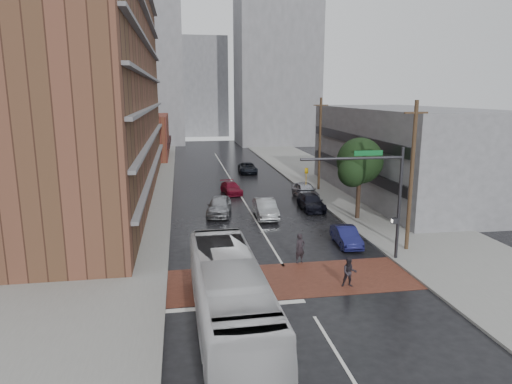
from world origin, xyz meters
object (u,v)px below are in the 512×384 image
transit_bus (230,298)px  suv_travel (248,168)px  car_parked_near (346,236)px  pedestrian_b (349,272)px  car_parked_far (305,190)px  car_parked_mid (311,202)px  car_travel_b (265,208)px  car_travel_c (231,188)px  car_travel_a (219,206)px  pedestrian_a (300,248)px

transit_bus → suv_travel: (6.88, 41.18, -1.00)m
car_parked_near → pedestrian_b: bearing=-105.5°
transit_bus → car_parked_far: size_ratio=2.54×
transit_bus → car_parked_mid: (9.74, 20.85, -0.99)m
car_parked_mid → car_travel_b: bearing=-154.2°
car_parked_mid → transit_bus: bearing=-113.8°
pedestrian_b → car_parked_near: pedestrian_b is taller
car_travel_b → car_parked_mid: bearing=25.9°
car_travel_b → suv_travel: size_ratio=0.99×
car_travel_c → pedestrian_b: bearing=-89.6°
car_travel_a → car_travel_c: bearing=86.6°
car_parked_mid → car_parked_far: 4.53m
car_travel_b → pedestrian_a: bearing=-87.8°
car_travel_a → car_parked_near: size_ratio=1.24×
pedestrian_b → car_travel_c: 25.09m
pedestrian_b → suv_travel: size_ratio=0.34×
car_travel_b → car_parked_far: 8.49m
car_travel_c → car_parked_far: bearing=-33.3°
car_parked_far → pedestrian_a: bearing=-108.0°
car_travel_c → car_parked_mid: (6.47, -7.85, 0.08)m
transit_bus → car_travel_a: 20.31m
transit_bus → suv_travel: size_ratio=2.46×
suv_travel → car_parked_near: bearing=-83.5°
car_travel_b → car_parked_mid: (4.65, 2.13, -0.11)m
car_travel_b → car_parked_far: size_ratio=1.02×
car_travel_a → car_parked_far: size_ratio=1.03×
car_parked_far → car_parked_near: bearing=-95.8°
car_travel_a → car_travel_b: car_travel_a is taller
suv_travel → car_parked_mid: bearing=-80.0°
pedestrian_a → car_travel_c: 20.95m
transit_bus → car_parked_near: size_ratio=3.06×
pedestrian_b → transit_bus: bearing=-139.7°
transit_bus → pedestrian_a: transit_bus is taller
transit_bus → car_travel_c: bearing=82.3°
transit_bus → car_parked_near: 14.17m
car_parked_far → pedestrian_b: bearing=-100.7°
suv_travel → car_parked_far: car_parked_far is taller
pedestrian_a → car_travel_c: bearing=74.9°
pedestrian_a → car_parked_near: 4.93m
car_parked_mid → car_parked_far: car_parked_far is taller
car_travel_a → car_travel_b: 4.11m
pedestrian_a → suv_travel: pedestrian_a is taller
car_travel_c → transit_bus: bearing=-104.6°
transit_bus → car_travel_b: (5.09, 18.72, -0.88)m
pedestrian_a → car_travel_c: (-1.98, 20.85, -0.34)m
car_travel_c → car_parked_near: bearing=-79.6°
pedestrian_b → car_travel_a: size_ratio=0.34×
car_parked_near → car_parked_mid: bearing=91.2°
car_travel_c → suv_travel: suv_travel is taller
transit_bus → pedestrian_b: (6.98, 3.89, -0.85)m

